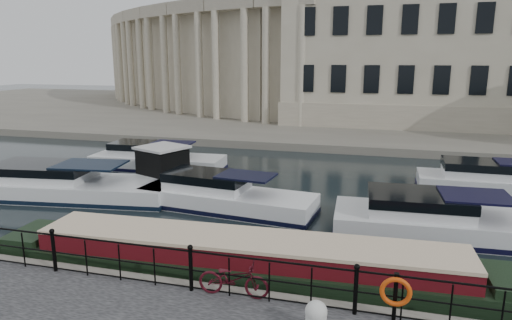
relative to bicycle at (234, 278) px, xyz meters
The scene contains 10 objects.
ground_plane 2.69m from the bicycle, 116.35° to the left, with size 160.00×160.00×0.00m, color black.
far_bank 41.25m from the bicycle, 91.53° to the left, with size 120.00×42.00×0.55m, color #6B665B.
railing 1.12m from the bicycle, behind, with size 24.14×0.14×1.22m.
civic_building 37.48m from the bicycle, 93.26° to the left, with size 53.55×31.84×16.85m.
bicycle is the anchor object (origin of this frame).
mooring_bollard 2.35m from the bicycle, 23.91° to the right, with size 0.63×0.63×0.71m.
life_ring_post 3.76m from the bicycle, ahead, with size 0.69×0.19×1.13m.
narrowboat 2.24m from the bicycle, 98.68° to the left, with size 15.54×2.74×1.57m.
harbour_hut 11.86m from the bicycle, 124.84° to the left, with size 3.39×3.14×2.17m.
cabin_cruisers 9.62m from the bicycle, 105.12° to the left, with size 27.70×9.36×1.99m.
Camera 1 is at (4.33, -11.85, 6.24)m, focal length 32.00 mm.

